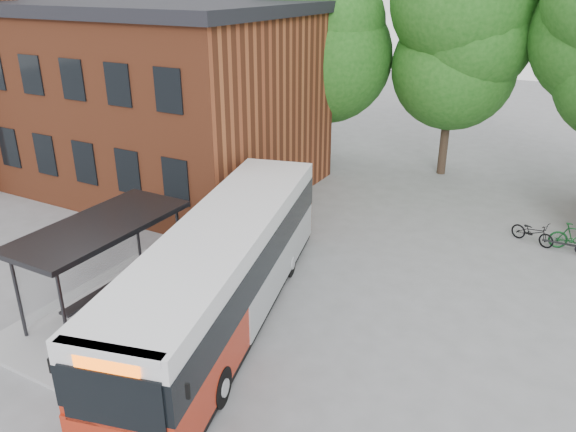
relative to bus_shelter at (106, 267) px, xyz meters
The scene contains 8 objects.
ground 4.83m from the bus_shelter, 12.53° to the left, with size 100.00×100.00×0.00m, color slate.
station_building 13.42m from the bus_shelter, 130.36° to the left, with size 18.40×10.40×8.50m, color brown, non-canonical shape.
bus_shelter is the anchor object (origin of this frame).
tree_0 17.54m from the bus_shelter, 95.04° to the left, with size 7.92×7.92×11.00m, color #1B5015, non-canonical shape.
tree_1 19.19m from the bus_shelter, 73.01° to the left, with size 7.92×7.92×10.40m, color #1B5015, non-canonical shape.
city_bus 3.69m from the bus_shelter, 20.35° to the left, with size 2.62×12.29×3.12m, color #A32411, non-canonical shape.
bicycle_0 15.66m from the bus_shelter, 46.33° to the left, with size 0.60×1.71×0.90m, color black.
bicycle_1 16.73m from the bus_shelter, 42.92° to the left, with size 0.51×1.79×1.08m, color #0F431A.
Camera 1 is at (7.52, -11.40, 9.46)m, focal length 35.00 mm.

